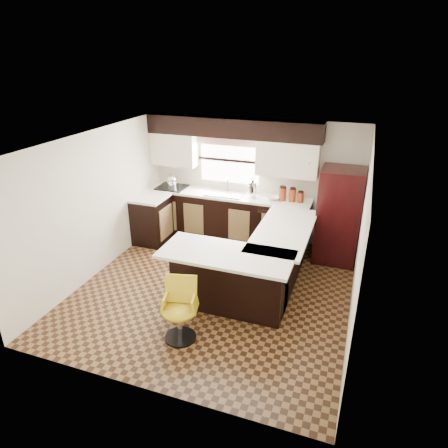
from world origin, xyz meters
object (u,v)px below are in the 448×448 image
at_px(peninsula_long, 279,256).
at_px(refrigerator, 339,216).
at_px(bar_chair, 179,311).
at_px(peninsula_return, 230,280).

height_order(peninsula_long, refrigerator, refrigerator).
bearing_deg(refrigerator, bar_chair, -120.08).
height_order(peninsula_return, refrigerator, refrigerator).
bearing_deg(bar_chair, refrigerator, 46.63).
relative_size(peninsula_return, bar_chair, 1.91).
relative_size(peninsula_return, refrigerator, 0.96).
relative_size(peninsula_long, bar_chair, 2.26).
relative_size(peninsula_long, peninsula_return, 1.18).
distance_m(peninsula_long, peninsula_return, 1.11).
xyz_separation_m(peninsula_long, peninsula_return, (-0.53, -0.97, 0.00)).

